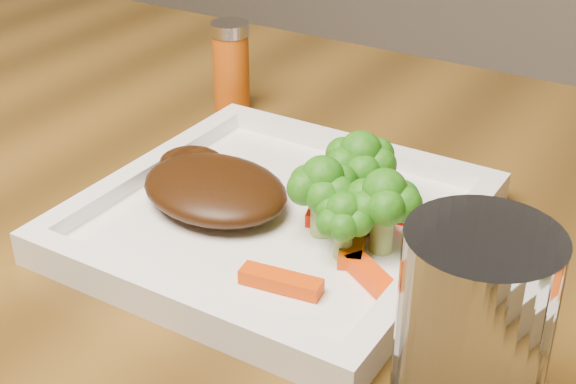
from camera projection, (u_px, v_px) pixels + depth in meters
The scene contains 14 objects.
plate at pixel (277, 224), 0.61m from camera, with size 0.27×0.27×0.01m, color white.
steak at pixel (215, 189), 0.61m from camera, with size 0.12×0.10×0.03m, color #381B08.
broccoli_0 at pixel (360, 169), 0.60m from camera, with size 0.06×0.06×0.07m, color #346711, non-canonical shape.
broccoli_1 at pixel (383, 210), 0.55m from camera, with size 0.06×0.06×0.06m, color #157814, non-canonical shape.
broccoli_2 at pixel (344, 220), 0.54m from camera, with size 0.05×0.05×0.06m, color #236811, non-canonical shape.
broccoli_3 at pixel (322, 197), 0.57m from camera, with size 0.06×0.06×0.06m, color #245C0F, non-canonical shape.
carrot_0 at pixel (281, 281), 0.52m from camera, with size 0.06×0.01×0.01m, color #D23C03.
carrot_1 at pixel (375, 280), 0.52m from camera, with size 0.06×0.01×0.01m, color #EA3A03.
carrot_3 at pixel (432, 221), 0.59m from camera, with size 0.05×0.01×0.01m, color #FF1304.
carrot_4 at pixel (343, 188), 0.63m from camera, with size 0.06×0.02×0.01m, color red.
carrot_5 at pixel (353, 241), 0.57m from camera, with size 0.06×0.02×0.01m, color #D34703.
carrot_6 at pixel (350, 221), 0.59m from camera, with size 0.06×0.02×0.01m, color red.
spice_shaker at pixel (231, 68), 0.78m from camera, with size 0.04×0.04×0.09m, color #BA4B0A.
drinking_glass at pixel (472, 334), 0.41m from camera, with size 0.08×0.08×0.12m, color silver.
Camera 1 is at (0.31, -0.58, 1.07)m, focal length 50.00 mm.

